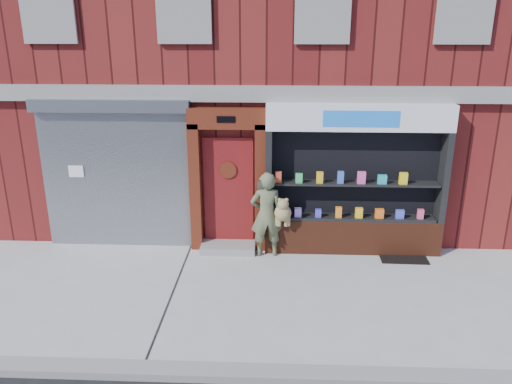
{
  "coord_description": "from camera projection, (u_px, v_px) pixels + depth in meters",
  "views": [
    {
      "loc": [
        0.21,
        -7.55,
        4.37
      ],
      "look_at": [
        -0.15,
        1.0,
        1.51
      ],
      "focal_mm": 35.0,
      "sensor_mm": 36.0,
      "label": 1
    }
  ],
  "objects": [
    {
      "name": "woman",
      "position": [
        268.0,
        214.0,
        9.73
      ],
      "size": [
        0.83,
        0.5,
        1.72
      ],
      "color": "#5B6241",
      "rests_on": "ground"
    },
    {
      "name": "shutter_bay",
      "position": [
        116.0,
        165.0,
        9.95
      ],
      "size": [
        3.1,
        0.3,
        3.04
      ],
      "color": "gray",
      "rests_on": "ground"
    },
    {
      "name": "red_door_bay",
      "position": [
        228.0,
        180.0,
        9.88
      ],
      "size": [
        1.52,
        0.58,
        2.9
      ],
      "color": "#4F1A0D",
      "rests_on": "ground"
    },
    {
      "name": "pharmacy_bay",
      "position": [
        355.0,
        187.0,
        9.76
      ],
      "size": [
        3.5,
        0.41,
        3.0
      ],
      "color": "#5F2916",
      "rests_on": "ground"
    },
    {
      "name": "curb",
      "position": [
        257.0,
        374.0,
        6.5
      ],
      "size": [
        60.0,
        0.3,
        0.12
      ],
      "primitive_type": "cube",
      "color": "gray",
      "rests_on": "ground"
    },
    {
      "name": "doormat",
      "position": [
        403.0,
        257.0,
        9.9
      ],
      "size": [
        0.93,
        0.66,
        0.02
      ],
      "primitive_type": "cube",
      "rotation": [
        0.0,
        0.0,
        -0.02
      ],
      "color": "black",
      "rests_on": "ground"
    },
    {
      "name": "building",
      "position": [
        270.0,
        41.0,
        12.96
      ],
      "size": [
        12.0,
        8.16,
        8.0
      ],
      "color": "#5C1515",
      "rests_on": "ground"
    },
    {
      "name": "ground",
      "position": [
        262.0,
        294.0,
        8.55
      ],
      "size": [
        80.0,
        80.0,
        0.0
      ],
      "primitive_type": "plane",
      "color": "#9E9E99",
      "rests_on": "ground"
    }
  ]
}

